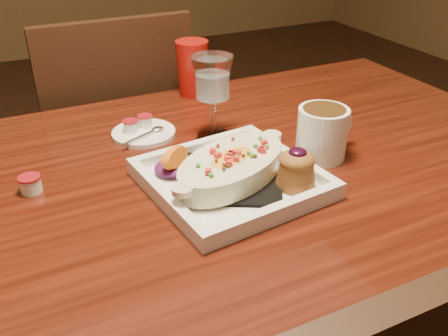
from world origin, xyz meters
name	(u,v)px	position (x,y,z in m)	size (l,w,h in m)	color
table	(199,226)	(0.00, 0.00, 0.65)	(1.50, 0.90, 0.75)	#5E1C0D
chair_far	(117,154)	(0.00, 0.63, 0.51)	(0.42, 0.42, 0.93)	black
plate	(236,171)	(0.06, -0.04, 0.78)	(0.30, 0.30, 0.08)	white
coffee_mug	(323,131)	(0.26, -0.02, 0.80)	(0.13, 0.10, 0.10)	white
goblet	(212,83)	(0.10, 0.15, 0.87)	(0.08, 0.08, 0.17)	silver
saucer	(142,131)	(-0.03, 0.23, 0.76)	(0.13, 0.13, 0.09)	white
creamer_loose	(30,184)	(-0.27, 0.10, 0.77)	(0.04, 0.04, 0.03)	silver
red_tumbler	(193,68)	(0.16, 0.40, 0.82)	(0.08, 0.08, 0.13)	#A6110B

